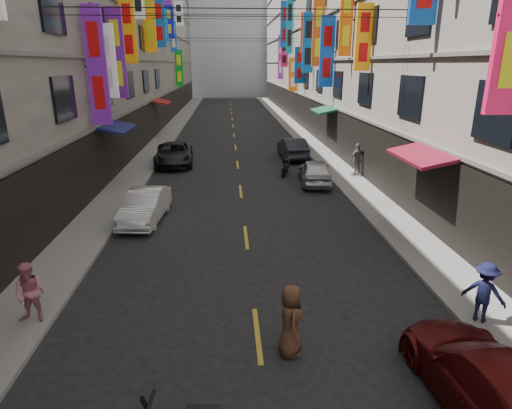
{
  "coord_description": "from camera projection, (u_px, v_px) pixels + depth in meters",
  "views": [
    {
      "loc": [
        -0.61,
        3.38,
        6.08
      ],
      "look_at": [
        -0.11,
        10.93,
        3.59
      ],
      "focal_mm": 30.0,
      "sensor_mm": 36.0,
      "label": 1
    }
  ],
  "objects": [
    {
      "name": "sidewalk_left",
      "position": [
        167.0,
        135.0,
        38.15
      ],
      "size": [
        2.0,
        90.0,
        0.12
      ],
      "primitive_type": "cube",
      "color": "slate",
      "rests_on": "ground"
    },
    {
      "name": "sidewalk_right",
      "position": [
        300.0,
        134.0,
        38.91
      ],
      "size": [
        2.0,
        90.0,
        0.12
      ],
      "primitive_type": "cube",
      "color": "slate",
      "rests_on": "ground"
    },
    {
      "name": "building_row_left",
      "position": [
        85.0,
        20.0,
        34.82
      ],
      "size": [
        10.14,
        90.0,
        19.0
      ],
      "color": "gray",
      "rests_on": "ground"
    },
    {
      "name": "building_row_right",
      "position": [
        373.0,
        22.0,
        36.35
      ],
      "size": [
        10.14,
        90.0,
        19.0
      ],
      "color": "gray",
      "rests_on": "ground"
    },
    {
      "name": "haze_block",
      "position": [
        228.0,
        37.0,
        82.5
      ],
      "size": [
        18.0,
        8.0,
        22.0
      ],
      "primitive_type": "cube",
      "color": "silver",
      "rests_on": "ground"
    },
    {
      "name": "shop_signage",
      "position": [
        237.0,
        18.0,
        28.85
      ],
      "size": [
        14.0,
        55.0,
        12.35
      ],
      "color": "#0E39A3",
      "rests_on": "ground"
    },
    {
      "name": "street_awnings",
      "position": [
        215.0,
        126.0,
        22.36
      ],
      "size": [
        13.99,
        35.2,
        0.41
      ],
      "color": "#144C2A",
      "rests_on": "ground"
    },
    {
      "name": "overhead_cables",
      "position": [
        235.0,
        14.0,
        24.43
      ],
      "size": [
        14.0,
        38.04,
        1.24
      ],
      "color": "black",
      "rests_on": "ground"
    },
    {
      "name": "lane_markings",
      "position": [
        235.0,
        141.0,
        35.7
      ],
      "size": [
        0.12,
        80.2,
        0.01
      ],
      "color": "gold",
      "rests_on": "ground"
    },
    {
      "name": "scooter_far_right",
      "position": [
        285.0,
        167.0,
        24.66
      ],
      "size": [
        0.72,
        1.77,
        1.14
      ],
      "rotation": [
        0.0,
        0.0,
        2.87
      ],
      "color": "black",
      "rests_on": "ground"
    },
    {
      "name": "car_left_mid",
      "position": [
        145.0,
        206.0,
        17.26
      ],
      "size": [
        1.69,
        3.98,
        1.28
      ],
      "primitive_type": "imported",
      "rotation": [
        0.0,
        0.0,
        -0.09
      ],
      "color": "silver",
      "rests_on": "ground"
    },
    {
      "name": "car_left_far",
      "position": [
        174.0,
        154.0,
        27.02
      ],
      "size": [
        2.62,
        5.09,
        1.37
      ],
      "primitive_type": "imported",
      "rotation": [
        0.0,
        0.0,
        0.07
      ],
      "color": "black",
      "rests_on": "ground"
    },
    {
      "name": "car_right_near",
      "position": [
        491.0,
        384.0,
        7.63
      ],
      "size": [
        1.99,
        4.54,
        1.3
      ],
      "primitive_type": "imported",
      "rotation": [
        0.0,
        0.0,
        3.18
      ],
      "color": "#560E0F",
      "rests_on": "ground"
    },
    {
      "name": "car_right_mid",
      "position": [
        315.0,
        171.0,
        22.71
      ],
      "size": [
        1.95,
        4.02,
        1.32
      ],
      "primitive_type": "imported",
      "rotation": [
        0.0,
        0.0,
        3.04
      ],
      "color": "silver",
      "rests_on": "ground"
    },
    {
      "name": "car_right_far",
      "position": [
        293.0,
        148.0,
        28.78
      ],
      "size": [
        1.66,
        4.28,
        1.39
      ],
      "primitive_type": "imported",
      "rotation": [
        0.0,
        0.0,
        3.19
      ],
      "color": "#25242C",
      "rests_on": "ground"
    },
    {
      "name": "pedestrian_lfar",
      "position": [
        30.0,
        293.0,
        10.21
      ],
      "size": [
        0.8,
        0.59,
        1.53
      ],
      "primitive_type": "imported",
      "rotation": [
        0.0,
        0.0,
        -0.12
      ],
      "color": "#D3708E",
      "rests_on": "sidewalk_left"
    },
    {
      "name": "pedestrian_rnear",
      "position": [
        484.0,
        292.0,
        10.24
      ],
      "size": [
        1.07,
        1.04,
        1.53
      ],
      "primitive_type": "imported",
      "rotation": [
        0.0,
        0.0,
        2.4
      ],
      "color": "black",
      "rests_on": "sidewalk_right"
    },
    {
      "name": "pedestrian_rfar",
      "position": [
        357.0,
        159.0,
        23.83
      ],
      "size": [
        1.22,
        1.02,
        1.82
      ],
      "primitive_type": "imported",
      "rotation": [
        0.0,
        0.0,
        3.6
      ],
      "color": "#5B5B5D",
      "rests_on": "sidewalk_right"
    },
    {
      "name": "pedestrian_crossing",
      "position": [
        291.0,
        320.0,
        9.22
      ],
      "size": [
        0.58,
        0.82,
        1.65
      ],
      "primitive_type": "imported",
      "rotation": [
        0.0,
        0.0,
        1.6
      ],
      "color": "#533121",
      "rests_on": "ground"
    }
  ]
}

